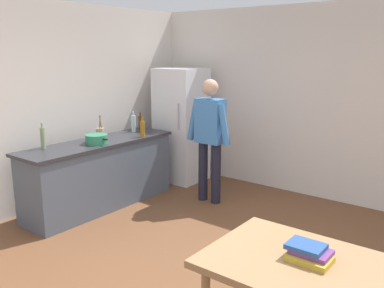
% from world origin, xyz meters
% --- Properties ---
extents(ground_plane, '(14.00, 14.00, 0.00)m').
position_xyz_m(ground_plane, '(0.00, 0.00, 0.00)').
color(ground_plane, brown).
extents(wall_back, '(6.40, 0.12, 2.70)m').
position_xyz_m(wall_back, '(0.00, 3.00, 1.35)').
color(wall_back, silver).
rests_on(wall_back, ground_plane).
extents(wall_left, '(0.12, 5.60, 2.70)m').
position_xyz_m(wall_left, '(-2.60, 0.20, 1.35)').
color(wall_left, silver).
rests_on(wall_left, ground_plane).
extents(kitchen_counter, '(0.64, 2.20, 0.90)m').
position_xyz_m(kitchen_counter, '(-2.00, 0.80, 0.45)').
color(kitchen_counter, '#4C5666').
rests_on(kitchen_counter, ground_plane).
extents(refrigerator, '(0.70, 0.67, 1.80)m').
position_xyz_m(refrigerator, '(-1.90, 2.40, 0.90)').
color(refrigerator, white).
rests_on(refrigerator, ground_plane).
extents(person, '(0.70, 0.22, 1.70)m').
position_xyz_m(person, '(-0.95, 1.85, 0.98)').
color(person, '#1E1E2D').
rests_on(person, ground_plane).
extents(dining_table, '(1.40, 0.90, 0.75)m').
position_xyz_m(dining_table, '(1.40, -0.30, 0.67)').
color(dining_table, '#9E754C').
rests_on(dining_table, ground_plane).
extents(cooking_pot, '(0.40, 0.28, 0.12)m').
position_xyz_m(cooking_pot, '(-1.90, 0.69, 0.96)').
color(cooking_pot, '#2D845B').
rests_on(cooking_pot, kitchen_counter).
extents(utensil_jar, '(0.11, 0.11, 0.32)m').
position_xyz_m(utensil_jar, '(-2.13, 0.94, 0.98)').
color(utensil_jar, tan).
rests_on(utensil_jar, kitchen_counter).
extents(bottle_beer_brown, '(0.06, 0.06, 0.26)m').
position_xyz_m(bottle_beer_brown, '(-2.17, 1.75, 1.01)').
color(bottle_beer_brown, '#5B3314').
rests_on(bottle_beer_brown, kitchen_counter).
extents(bottle_vinegar_tall, '(0.06, 0.06, 0.32)m').
position_xyz_m(bottle_vinegar_tall, '(-2.18, 0.11, 1.04)').
color(bottle_vinegar_tall, gray).
rests_on(bottle_vinegar_tall, kitchen_counter).
extents(bottle_water_clear, '(0.07, 0.07, 0.30)m').
position_xyz_m(bottle_water_clear, '(-2.11, 1.55, 1.03)').
color(bottle_water_clear, silver).
rests_on(bottle_water_clear, kitchen_counter).
extents(bottle_oil_amber, '(0.06, 0.06, 0.28)m').
position_xyz_m(bottle_oil_amber, '(-1.74, 1.36, 1.02)').
color(bottle_oil_amber, '#996619').
rests_on(bottle_oil_amber, kitchen_counter).
extents(book_stack, '(0.29, 0.22, 0.10)m').
position_xyz_m(book_stack, '(1.33, -0.26, 0.80)').
color(book_stack, gold).
rests_on(book_stack, dining_table).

